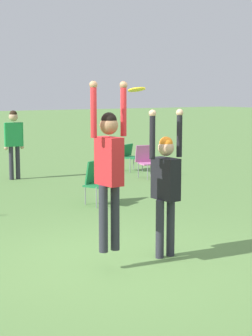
{
  "coord_description": "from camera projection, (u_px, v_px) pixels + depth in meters",
  "views": [
    {
      "loc": [
        -4.23,
        -6.3,
        2.36
      ],
      "look_at": [
        0.21,
        0.13,
        1.3
      ],
      "focal_mm": 60.0,
      "sensor_mm": 36.0,
      "label": 1
    }
  ],
  "objects": [
    {
      "name": "person_jumping",
      "position": [
        109.0,
        161.0,
        7.34
      ],
      "size": [
        0.56,
        0.42,
        2.25
      ],
      "rotation": [
        0.0,
        0.0,
        1.59
      ],
      "color": "#2D2D38",
      "rests_on": "ground_plane"
    },
    {
      "name": "ground_plane",
      "position": [
        119.0,
        262.0,
        7.84
      ],
      "size": [
        120.0,
        120.0,
        0.0
      ],
      "primitive_type": "plane",
      "color": "#608C47"
    },
    {
      "name": "camping_chair_1",
      "position": [
        97.0,
        180.0,
        11.81
      ],
      "size": [
        0.7,
        0.76,
        0.92
      ],
      "rotation": [
        0.0,
        0.0,
        3.59
      ],
      "color": "gray",
      "rests_on": "ground_plane"
    },
    {
      "name": "camping_chair_2",
      "position": [
        147.0,
        159.0,
        15.46
      ],
      "size": [
        0.61,
        0.66,
        0.9
      ],
      "rotation": [
        0.0,
        0.0,
        2.88
      ],
      "color": "gray",
      "rests_on": "ground_plane"
    },
    {
      "name": "camping_chair_4",
      "position": [
        130.0,
        155.0,
        16.87
      ],
      "size": [
        0.71,
        0.76,
        0.8
      ],
      "rotation": [
        0.0,
        0.0,
        3.56
      ],
      "color": "gray",
      "rests_on": "ground_plane"
    },
    {
      "name": "person_spectator_near",
      "position": [
        14.0,
        137.0,
        15.11
      ],
      "size": [
        0.57,
        0.28,
        1.87
      ],
      "rotation": [
        0.0,
        0.0,
        -0.2
      ],
      "color": "#2D2D38",
      "rests_on": "ground_plane"
    },
    {
      "name": "frisbee",
      "position": [
        137.0,
        90.0,
        7.56
      ],
      "size": [
        0.24,
        0.24,
        0.07
      ],
      "color": "yellow"
    },
    {
      "name": "person_defending",
      "position": [
        166.0,
        180.0,
        7.95
      ],
      "size": [
        0.59,
        0.44,
        2.12
      ],
      "rotation": [
        0.0,
        0.0,
        -1.55
      ],
      "color": "#2D2D38",
      "rests_on": "ground_plane"
    }
  ]
}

